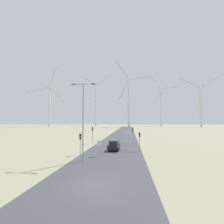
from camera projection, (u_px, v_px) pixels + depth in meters
ground_plane at (94, 186)px, 14.43m from camera, size 600.00×600.00×0.00m
road_surface at (122, 136)px, 62.11m from camera, size 10.00×240.00×0.01m
streetlamp at (83, 112)px, 23.76m from camera, size 3.51×0.32×10.54m
stop_sign_near at (99, 145)px, 26.90m from camera, size 0.81×0.07×2.39m
stop_sign_far at (129, 135)px, 42.94m from camera, size 0.81×0.07×2.89m
traffic_light_post_near_left at (80, 139)px, 27.95m from camera, size 0.28×0.33×3.35m
traffic_light_post_near_right at (139, 137)px, 31.83m from camera, size 0.28×0.34×3.33m
traffic_light_post_mid_left at (93, 131)px, 42.16m from camera, size 0.28×0.34×3.95m
traffic_light_post_mid_right at (133, 132)px, 40.57m from camera, size 0.28×0.34×3.84m
car_approaching at (114, 145)px, 32.14m from camera, size 2.09×4.22×1.83m
wind_turbine_far_left at (49, 101)px, 179.66m from camera, size 39.25×9.22×63.05m
wind_turbine_left at (96, 100)px, 212.79m from camera, size 38.30×10.73×62.45m
wind_turbine_center at (129, 97)px, 173.20m from camera, size 36.94×4.84×67.05m
wind_turbine_right at (161, 103)px, 209.45m from camera, size 27.72×13.77×60.05m
wind_turbine_far_right at (201, 101)px, 181.72m from camera, size 43.39×4.42×53.83m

